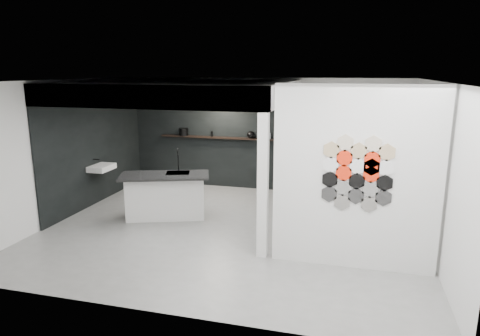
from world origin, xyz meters
name	(u,v)px	position (x,y,z in m)	size (l,w,h in m)	color
floor	(231,230)	(0.00, 0.00, -0.01)	(7.00, 6.00, 0.01)	slate
partition_panel	(355,179)	(2.23, -1.00, 1.40)	(2.45, 0.15, 2.80)	silver
bay_clad_back	(214,142)	(-1.30, 2.97, 1.18)	(4.40, 0.04, 2.35)	black
bay_clad_left	(97,151)	(-3.47, 1.00, 1.18)	(0.04, 4.00, 2.35)	black
bulkhead	(184,91)	(-1.30, 1.00, 2.55)	(4.40, 4.00, 0.40)	silver
corner_column	(263,187)	(0.82, -1.00, 1.18)	(0.16, 0.16, 2.35)	silver
fascia_beam	(140,97)	(-1.30, -0.92, 2.55)	(4.40, 0.16, 0.40)	silver
wall_basin	(102,168)	(-3.24, 0.80, 0.85)	(0.40, 0.60, 0.12)	silver
display_shelf	(217,138)	(-1.20, 2.87, 1.30)	(3.00, 0.15, 0.04)	black
kitchen_island	(166,195)	(-1.48, 0.32, 0.48)	(1.93, 1.33, 1.42)	silver
stockpot	(184,132)	(-2.09, 2.87, 1.42)	(0.23, 0.23, 0.19)	black
kettle	(251,135)	(-0.30, 2.87, 1.41)	(0.21, 0.21, 0.18)	black
glass_bowl	(269,137)	(0.15, 2.87, 1.36)	(0.12, 0.12, 0.09)	gray
glass_vase	(269,136)	(0.15, 2.87, 1.39)	(0.11, 0.11, 0.15)	gray
bottle_dark	(212,134)	(-1.33, 2.87, 1.39)	(0.05, 0.05, 0.14)	black
utensil_cup	(181,133)	(-2.16, 2.87, 1.37)	(0.09, 0.09, 0.11)	black
hex_tile_cluster	(358,173)	(2.26, -1.09, 1.50)	(1.04, 0.02, 1.16)	#2D2D2D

